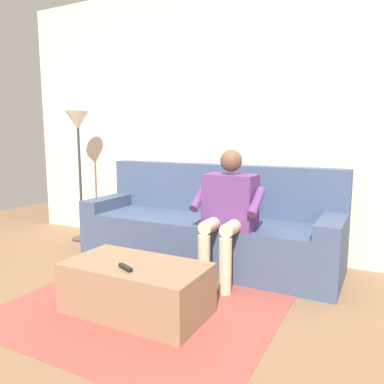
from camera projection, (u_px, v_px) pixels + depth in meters
name	position (u px, v px, depth m)	size (l,w,h in m)	color
ground_plane	(170.00, 289.00, 3.01)	(8.00, 8.00, 0.00)	#846042
back_wall	(228.00, 118.00, 3.85)	(5.25, 0.06, 2.77)	beige
couch	(209.00, 230.00, 3.61)	(2.44, 0.77, 0.92)	#3D4C6B
coffee_table	(136.00, 288.00, 2.59)	(0.98, 0.53, 0.35)	#8C6B4C
person_solo_seated	(228.00, 207.00, 3.09)	(0.57, 0.50, 1.10)	#5B3370
remote_black	(125.00, 267.00, 2.45)	(0.14, 0.03, 0.02)	black
floor_rug	(149.00, 303.00, 2.75)	(1.86, 1.72, 0.01)	#9E473D
floor_lamp	(78.00, 134.00, 4.24)	(0.26, 0.26, 1.48)	#2D2D2D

